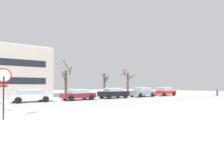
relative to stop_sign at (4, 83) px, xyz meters
name	(u,v)px	position (x,y,z in m)	size (l,w,h in m)	color
ground_plane	(10,114)	(0.58, 2.15, -1.88)	(120.00, 120.00, 0.00)	white
road_surface	(4,109)	(0.58, 5.31, -1.87)	(80.00, 8.32, 0.00)	silver
stop_sign	(4,83)	(0.00, 0.00, 0.00)	(0.76, 0.14, 2.67)	black
parked_car_silver	(30,96)	(3.46, 10.17, -1.17)	(4.10, 2.13, 1.35)	silver
parked_car_maroon	(78,94)	(8.90, 9.97, -1.19)	(4.08, 2.07, 1.33)	maroon
parked_car_black	(114,93)	(14.33, 10.14, -1.14)	(4.32, 2.03, 1.43)	black
parked_car_gray	(142,92)	(19.77, 10.10, -1.12)	(4.01, 2.07, 1.48)	slate
parked_car_red	(164,91)	(25.20, 10.23, -1.13)	(4.06, 2.14, 1.46)	red
pedestrian_crossing	(217,90)	(32.63, 4.99, -0.88)	(0.61, 0.46, 1.71)	#2D334C
tree_far_left	(104,84)	(14.99, 13.50, 0.08)	(1.29, 1.37, 3.64)	#423326
tree_far_mid	(127,82)	(19.73, 13.60, 0.42)	(2.05, 2.19, 4.63)	#423326
tree_far_right	(66,82)	(8.61, 13.20, 0.31)	(1.32, 1.30, 5.13)	#423326
building_far_left	(4,73)	(2.21, 22.47, 1.79)	(11.68, 11.98, 7.33)	#B2A899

